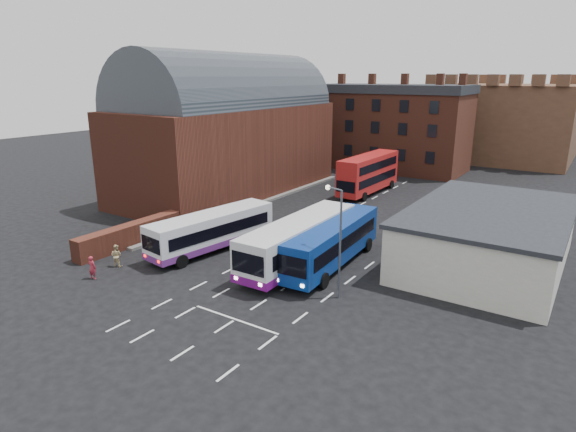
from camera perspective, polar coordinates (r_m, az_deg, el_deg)
The scene contains 13 objects.
ground at distance 33.36m, azimuth -9.61°, elevation -7.68°, with size 180.00×180.00×0.00m, color black.
railway_station at distance 56.81m, azimuth -7.04°, elevation 10.35°, with size 12.00×28.00×16.00m.
forecourt_wall at distance 41.45m, azimuth -18.18°, elevation -2.13°, with size 1.20×10.00×1.80m, color #602B1E.
cream_building at distance 38.22m, azimuth 22.66°, elevation -2.15°, with size 10.40×16.40×4.25m.
brick_terrace at distance 73.65m, azimuth 11.82°, elevation 9.80°, with size 22.00×10.00×11.00m, color brown.
castle_keep at distance 89.60m, azimuth 24.04°, elevation 10.19°, with size 22.00×22.00×12.00m, color brown.
bus_white_outbound at distance 38.54m, azimuth -8.98°, elevation -1.47°, with size 4.13×11.38×3.04m.
bus_white_inbound at distance 35.10m, azimuth 1.41°, elevation -2.69°, with size 3.24×12.46×3.39m.
bus_blue at distance 35.05m, azimuth 5.04°, elevation -2.94°, with size 3.56×12.03×3.24m.
bus_red_double at distance 57.34m, azimuth 9.52°, elevation 5.00°, with size 3.01×11.32×4.51m.
street_lamp at distance 29.41m, azimuth 5.90°, elevation -1.96°, with size 1.38×0.61×7.05m.
pedestrian_red at distance 35.64m, azimuth -22.20°, elevation -5.67°, with size 0.60×0.40×1.66m, color #A32434.
pedestrian_beige at distance 37.28m, azimuth -19.67°, elevation -4.44°, with size 0.81×0.63×1.67m, color tan.
Camera 1 is at (21.18, -21.99, 13.44)m, focal length 30.00 mm.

